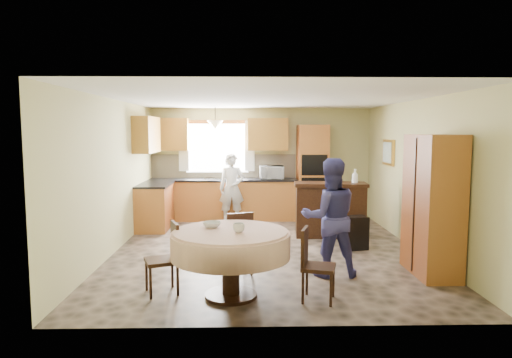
{
  "coord_description": "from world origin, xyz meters",
  "views": [
    {
      "loc": [
        -0.35,
        -7.45,
        1.98
      ],
      "look_at": [
        -0.17,
        0.3,
        1.17
      ],
      "focal_mm": 32.0,
      "sensor_mm": 36.0,
      "label": 1
    }
  ],
  "objects": [
    {
      "name": "wall_cab_side",
      "position": [
        -2.33,
        1.8,
        1.91
      ],
      "size": [
        0.33,
        1.2,
        0.72
      ],
      "primitive_type": "cube",
      "color": "#C98932",
      "rests_on": "wall_left"
    },
    {
      "name": "backsplash",
      "position": [
        -0.85,
        2.99,
        1.18
      ],
      "size": [
        3.3,
        0.02,
        0.55
      ],
      "primitive_type": "cube",
      "color": "#C2AD88",
      "rests_on": "wall_back"
    },
    {
      "name": "wall_front",
      "position": [
        0.0,
        -3.0,
        1.25
      ],
      "size": [
        5.0,
        0.02,
        2.5
      ],
      "primitive_type": "cube",
      "color": "tan",
      "rests_on": "floor"
    },
    {
      "name": "dining_table",
      "position": [
        -0.53,
        -2.15,
        0.63
      ],
      "size": [
        1.42,
        1.42,
        0.81
      ],
      "color": "#311C0D",
      "rests_on": "floor"
    },
    {
      "name": "chair_back",
      "position": [
        -0.45,
        -1.3,
        0.49
      ],
      "size": [
        0.48,
        0.48,
        0.88
      ],
      "rotation": [
        0.0,
        0.0,
        3.46
      ],
      "color": "#311C0D",
      "rests_on": "floor"
    },
    {
      "name": "space_heater",
      "position": [
        1.48,
        0.04,
        0.28
      ],
      "size": [
        0.45,
        0.36,
        0.56
      ],
      "primitive_type": "cube",
      "rotation": [
        0.0,
        0.0,
        0.19
      ],
      "color": "black",
      "rests_on": "floor"
    },
    {
      "name": "wall_right",
      "position": [
        2.5,
        0.0,
        1.25
      ],
      "size": [
        0.02,
        6.0,
        2.5
      ],
      "primitive_type": "cube",
      "color": "tan",
      "rests_on": "floor"
    },
    {
      "name": "framed_picture",
      "position": [
        2.47,
        1.46,
        1.56
      ],
      "size": [
        0.06,
        0.61,
        0.5
      ],
      "color": "gold",
      "rests_on": "wall_right"
    },
    {
      "name": "wall_left",
      "position": [
        -2.5,
        0.0,
        1.25
      ],
      "size": [
        0.02,
        6.0,
        2.5
      ],
      "primitive_type": "cube",
      "color": "tan",
      "rests_on": "floor"
    },
    {
      "name": "counter_left",
      "position": [
        -2.2,
        1.8,
        0.9
      ],
      "size": [
        0.64,
        1.2,
        0.04
      ],
      "primitive_type": "cube",
      "color": "black",
      "rests_on": "base_cab_left"
    },
    {
      "name": "oven_tower",
      "position": [
        1.15,
        2.69,
        1.06
      ],
      "size": [
        0.66,
        0.62,
        2.12
      ],
      "primitive_type": "cube",
      "color": "orange",
      "rests_on": "floor"
    },
    {
      "name": "wall_cab_right",
      "position": [
        0.15,
        2.83,
        1.91
      ],
      "size": [
        0.9,
        0.33,
        0.72
      ],
      "primitive_type": "cube",
      "color": "#C98932",
      "rests_on": "wall_back"
    },
    {
      "name": "base_cab_left",
      "position": [
        -2.2,
        1.8,
        0.44
      ],
      "size": [
        0.6,
        1.2,
        0.88
      ],
      "primitive_type": "cube",
      "color": "orange",
      "rests_on": "floor"
    },
    {
      "name": "counter_back",
      "position": [
        -0.85,
        2.7,
        0.9
      ],
      "size": [
        3.3,
        0.64,
        0.04
      ],
      "primitive_type": "cube",
      "color": "black",
      "rests_on": "base_cab_back"
    },
    {
      "name": "person_sink",
      "position": [
        -0.64,
        2.3,
        0.75
      ],
      "size": [
        0.58,
        0.41,
        1.51
      ],
      "primitive_type": "imported",
      "rotation": [
        0.0,
        0.0,
        0.1
      ],
      "color": "silver",
      "rests_on": "floor"
    },
    {
      "name": "curtain_left",
      "position": [
        -1.75,
        2.93,
        1.65
      ],
      "size": [
        0.22,
        0.02,
        1.15
      ],
      "primitive_type": "cube",
      "color": "white",
      "rests_on": "wall_back"
    },
    {
      "name": "cupboard",
      "position": [
        2.22,
        -1.33,
        0.97
      ],
      "size": [
        0.51,
        1.01,
        1.94
      ],
      "primitive_type": "cube",
      "color": "orange",
      "rests_on": "floor"
    },
    {
      "name": "wall_back",
      "position": [
        0.0,
        3.0,
        1.25
      ],
      "size": [
        5.0,
        0.02,
        2.5
      ],
      "primitive_type": "cube",
      "color": "tan",
      "rests_on": "floor"
    },
    {
      "name": "person_dining",
      "position": [
        0.8,
        -1.35,
        0.81
      ],
      "size": [
        0.83,
        0.66,
        1.62
      ],
      "primitive_type": "imported",
      "rotation": [
        0.0,
        0.0,
        3.21
      ],
      "color": "navy",
      "rests_on": "floor"
    },
    {
      "name": "window",
      "position": [
        -1.0,
        2.98,
        1.6
      ],
      "size": [
        1.4,
        0.03,
        1.1
      ],
      "primitive_type": "cube",
      "color": "white",
      "rests_on": "wall_back"
    },
    {
      "name": "curtain_right",
      "position": [
        -0.25,
        2.93,
        1.65
      ],
      "size": [
        0.22,
        0.02,
        1.15
      ],
      "primitive_type": "cube",
      "color": "white",
      "rests_on": "wall_back"
    },
    {
      "name": "floor",
      "position": [
        0.0,
        0.0,
        0.0
      ],
      "size": [
        5.0,
        6.0,
        0.01
      ],
      "primitive_type": "cube",
      "color": "brown",
      "rests_on": "ground"
    },
    {
      "name": "chair_left",
      "position": [
        -1.31,
        -1.97,
        0.48
      ],
      "size": [
        0.48,
        0.48,
        0.87
      ],
      "rotation": [
        0.0,
        0.0,
        -1.21
      ],
      "color": "#311C0D",
      "rests_on": "floor"
    },
    {
      "name": "ceiling",
      "position": [
        0.0,
        0.0,
        2.5
      ],
      "size": [
        5.0,
        6.0,
        0.01
      ],
      "primitive_type": "cube",
      "color": "white",
      "rests_on": "wall_back"
    },
    {
      "name": "bowl_table",
      "position": [
        -0.76,
        -1.96,
        0.84
      ],
      "size": [
        0.29,
        0.29,
        0.07
      ],
      "primitive_type": "imported",
      "rotation": [
        0.0,
        0.0,
        -0.42
      ],
      "color": "#B2B2B2",
      "rests_on": "dining_table"
    },
    {
      "name": "cup_table",
      "position": [
        -0.43,
        -2.25,
        0.86
      ],
      "size": [
        0.15,
        0.15,
        0.11
      ],
      "primitive_type": "imported",
      "rotation": [
        0.0,
        0.0,
        -0.1
      ],
      "color": "#B2B2B2",
      "rests_on": "dining_table"
    },
    {
      "name": "wall_cab_left",
      "position": [
        -2.05,
        2.83,
        1.91
      ],
      "size": [
        0.85,
        0.33,
        0.72
      ],
      "primitive_type": "cube",
      "color": "#C98932",
      "rests_on": "wall_back"
    },
    {
      "name": "base_cab_back",
      "position": [
        -0.85,
        2.7,
        0.44
      ],
      "size": [
        3.3,
        0.6,
        0.88
      ],
      "primitive_type": "cube",
      "color": "orange",
      "rests_on": "floor"
    },
    {
      "name": "oven_upper",
      "position": [
        1.15,
        2.38,
        1.25
      ],
      "size": [
        0.56,
        0.01,
        0.45
      ],
      "primitive_type": "cube",
      "color": "black",
      "rests_on": "oven_tower"
    },
    {
      "name": "pendant",
      "position": [
        -1.0,
        2.5,
        2.12
      ],
      "size": [
        0.36,
        0.36,
        0.18
      ],
      "primitive_type": "cone",
      "rotation": [
        3.14,
        0.0,
        0.0
      ],
      "color": "beige",
      "rests_on": "ceiling"
    },
    {
      "name": "bowl_sideboard",
      "position": [
        0.98,
        0.99,
        0.98
      ],
      "size": [
        0.23,
        0.23,
        0.05
      ],
      "primitive_type": "imported",
      "rotation": [
        0.0,
        0.0,
        -0.03
      ],
      "color": "#B2B2B2",
      "rests_on": "sideboard"
    },
    {
      "name": "sideboard",
      "position": [
        1.25,
        0.99,
        0.48
      ],
      "size": [
        1.38,
        0.66,
        0.96
      ],
      "primitive_type": "cube",
      "rotation": [
        0.0,
        0.0,
        -0.08
      ],
      "color": "#311C0D",
      "rests_on": "floor"
    },
    {
      "name": "bottle_sideboard",
      "position": [
        1.7,
        0.99,
        1.12
      ],
      "size": [
        0.14,
        0.14,
        0.31
      ],
      "primitive_type": "imported",
      "rotation": [
        0.0,
        0.0,
        0.21
      ],
      "color": "silver",
      "rests_on": "sideboard"
    },
    {
      "name": "microwave",
      "position": [
        0.23,
        2.65,
        1.07
      ],
      "size": [
        0.54,
        0.37,
        0.29
      ],
      "primitive_type": "imported",
      "rotation": [
        0.0,
        0.0,
        0.03
      ],
      "color": "silver",
      "rests_on": "counter_back"
    },
    {
      "name": "oven_lower",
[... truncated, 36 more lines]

